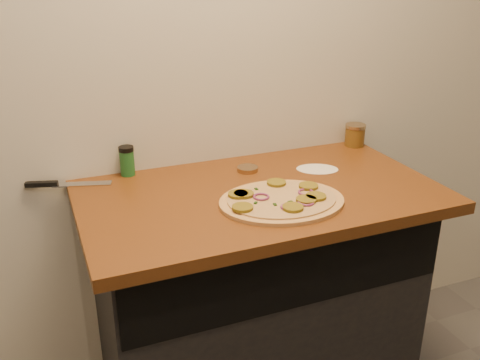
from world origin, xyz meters
name	(u,v)px	position (x,y,z in m)	size (l,w,h in m)	color
cabinet	(255,301)	(0.00, 1.45, 0.43)	(1.10, 0.60, 0.86)	black
countertop	(260,195)	(0.00, 1.42, 0.88)	(1.20, 0.70, 0.04)	brown
pizza	(282,200)	(0.02, 1.30, 0.91)	(0.44, 0.44, 0.03)	tan
chefs_knife	(61,184)	(-0.62, 1.71, 0.91)	(0.29, 0.11, 0.02)	#B7BAC1
mason_jar_lid	(248,169)	(0.03, 1.59, 0.91)	(0.08, 0.08, 0.02)	#9B7E5A
salsa_jar	(355,135)	(0.55, 1.69, 0.95)	(0.08, 0.08, 0.09)	maroon
spice_shaker	(127,161)	(-0.39, 1.72, 0.95)	(0.05, 0.05, 0.11)	#1C5B27
flour_spill	(317,169)	(0.27, 1.51, 0.90)	(0.15, 0.15, 0.00)	silver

